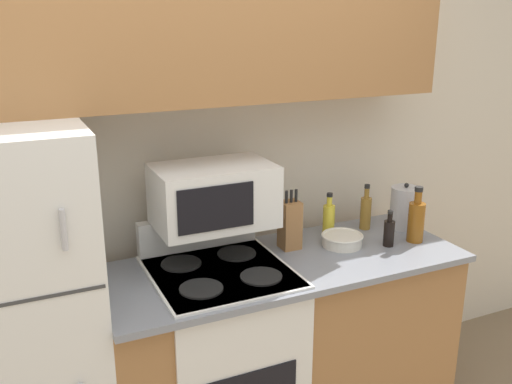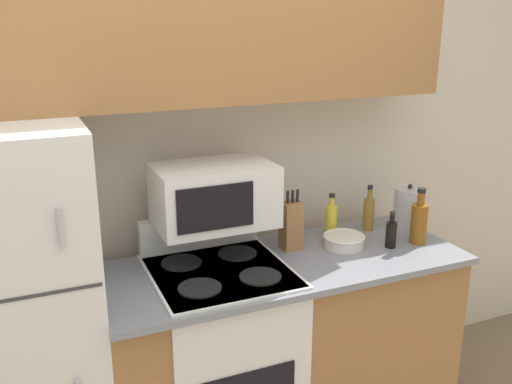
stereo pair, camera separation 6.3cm
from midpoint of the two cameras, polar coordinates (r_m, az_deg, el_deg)
name	(u,v)px [view 1 (the left image)]	position (r m, az deg, el deg)	size (l,w,h in m)	color
wall_back	(177,173)	(2.77, -8.52, 1.93)	(8.00, 0.05, 2.55)	beige
lower_cabinets	(282,348)	(2.85, 1.93, -15.29)	(1.67, 0.64, 0.93)	#9E6B3D
refrigerator	(5,334)	(2.49, -24.51, -12.79)	(0.71, 0.73, 1.64)	white
upper_cabinets	(185,18)	(2.48, -7.88, 16.84)	(2.38, 0.36, 0.70)	#9E6B3D
stove	(222,361)	(2.73, -4.13, -16.53)	(0.59, 0.63, 1.10)	white
microwave	(214,195)	(2.51, -4.98, -0.34)	(0.52, 0.34, 0.27)	white
knife_block	(290,224)	(2.71, 2.74, -3.26)	(0.09, 0.09, 0.29)	#9E6B3D
bowl	(342,239)	(2.79, 7.97, -4.73)	(0.20, 0.20, 0.06)	silver
bottle_whiskey	(416,220)	(2.89, 15.13, -2.73)	(0.08, 0.08, 0.28)	brown
bottle_vinegar	(366,211)	(3.00, 10.33, -1.93)	(0.06, 0.06, 0.24)	olive
bottle_cooking_spray	(329,218)	(2.90, 6.67, -2.64)	(0.06, 0.06, 0.22)	gold
bottle_soy_sauce	(389,232)	(2.81, 12.53, -3.93)	(0.05, 0.05, 0.18)	black
kettle	(405,208)	(3.05, 14.08, -1.53)	(0.15, 0.15, 0.24)	#B7B7BC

